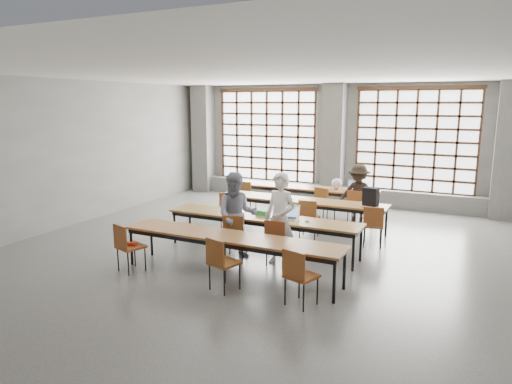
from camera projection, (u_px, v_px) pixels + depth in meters
floor at (257, 253)px, 9.12m from camera, size 11.00×11.00×0.00m
ceiling at (257, 73)px, 8.44m from camera, size 11.00×11.00×0.00m
wall_back at (336, 143)px, 13.64m from camera, size 10.00×0.00×10.00m
wall_left at (69, 154)px, 10.91m from camera, size 0.00×11.00×11.00m
column_left at (203, 139)px, 15.31m from camera, size 0.60×0.55×3.50m
column_mid at (334, 144)px, 13.39m from camera, size 0.60×0.55×3.50m
column_right at (507, 151)px, 11.48m from camera, size 0.60×0.55×3.50m
window_left at (267, 136)px, 14.50m from camera, size 3.32×0.12×3.00m
window_right at (415, 141)px, 12.58m from camera, size 3.32×0.12×3.00m
sill_ledge at (333, 194)px, 13.75m from camera, size 9.80×0.35×0.50m
desk_row_a at (303, 189)px, 12.26m from camera, size 4.00×0.70×0.73m
desk_row_b at (301, 202)px, 10.67m from camera, size 4.00×0.70×0.73m
desk_row_c at (262, 219)px, 9.08m from camera, size 4.00×0.70×0.73m
desk_row_d at (230, 239)px, 7.78m from camera, size 4.00×0.70×0.73m
chair_back_left at (246, 193)px, 12.33m from camera, size 0.42×0.43×0.88m
chair_back_mid at (324, 201)px, 11.40m from camera, size 0.52×0.52×0.88m
chair_back_right at (356, 204)px, 11.05m from camera, size 0.45×0.45×0.88m
chair_mid_left at (229, 206)px, 10.81m from camera, size 0.51×0.51×0.88m
chair_mid_centre at (308, 215)px, 9.97m from camera, size 0.46×0.47×0.88m
chair_mid_right at (373, 222)px, 9.37m from camera, size 0.49×0.49×0.88m
chair_front_left at (235, 232)px, 8.67m from camera, size 0.51×0.51×0.88m
chair_front_right at (277, 238)px, 8.29m from camera, size 0.42×0.43×0.88m
chair_near_left at (127, 243)px, 7.98m from camera, size 0.53×0.53×0.88m
chair_near_mid at (221, 259)px, 7.17m from camera, size 0.52×0.53×0.88m
chair_near_right at (298, 272)px, 6.62m from camera, size 0.52×0.53×0.88m
student_male at (280, 219)px, 8.35m from camera, size 0.70×0.53×1.72m
student_female at (237, 215)px, 8.73m from camera, size 1.00×0.92×1.66m
student_back at (358, 195)px, 11.12m from camera, size 0.97×0.56×1.49m
laptop_front at (290, 215)px, 8.92m from camera, size 0.38×0.33×0.26m
laptop_back at (354, 188)px, 11.76m from camera, size 0.37×0.32×0.26m
mouse at (307, 221)px, 8.64m from camera, size 0.10×0.07×0.04m
green_box at (261, 213)px, 9.15m from camera, size 0.26×0.14×0.09m
phone at (268, 218)px, 8.90m from camera, size 0.13×0.06×0.01m
paper_sheet_a at (278, 197)px, 10.96m from camera, size 0.36×0.33×0.00m
paper_sheet_b at (288, 198)px, 10.74m from camera, size 0.36×0.34×0.00m
paper_sheet_c at (305, 200)px, 10.61m from camera, size 0.31×0.23×0.00m
backpack at (371, 197)px, 9.98m from camera, size 0.35×0.25×0.40m
plastic_bag at (337, 184)px, 11.88m from camera, size 0.32×0.29×0.29m
red_pouch at (131, 244)px, 8.05m from camera, size 0.21×0.13×0.06m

